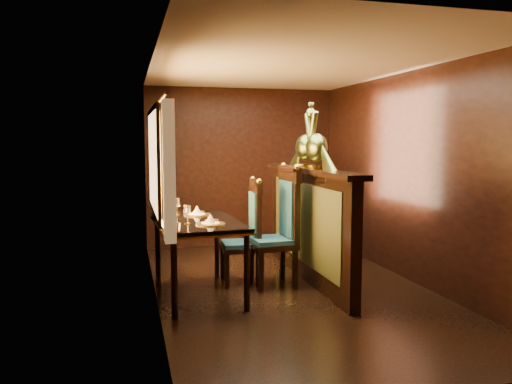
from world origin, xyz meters
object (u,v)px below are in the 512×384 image
dining_table (198,227)px  chair_right (249,228)px  peacock_right (305,136)px  peacock_left (317,135)px  chair_left (283,222)px

dining_table → chair_right: 0.77m
peacock_right → peacock_left: bearing=-90.0°
dining_table → peacock_left: peacock_left is taller
chair_left → chair_right: size_ratio=1.13×
dining_table → peacock_left: (1.38, 0.07, 0.98)m
dining_table → chair_left: size_ratio=1.03×
peacock_left → peacock_right: bearing=90.0°
dining_table → chair_right: size_ratio=1.16×
dining_table → peacock_right: (1.38, 0.43, 0.98)m
chair_right → peacock_right: 1.30m
dining_table → peacock_left: bearing=-0.7°
chair_right → peacock_left: peacock_left is taller
dining_table → peacock_right: size_ratio=1.95×
chair_right → peacock_left: bearing=-20.2°
chair_left → peacock_left: peacock_left is taller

